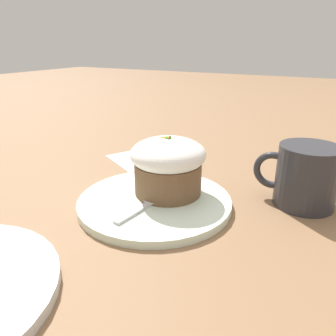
{
  "coord_description": "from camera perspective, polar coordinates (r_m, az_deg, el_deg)",
  "views": [
    {
      "loc": [
        -0.22,
        0.36,
        0.22
      ],
      "look_at": [
        -0.01,
        -0.03,
        0.05
      ],
      "focal_mm": 35.0,
      "sensor_mm": 36.0,
      "label": 1
    }
  ],
  "objects": [
    {
      "name": "dessert_plate",
      "position": [
        0.48,
        -2.32,
        -5.88
      ],
      "size": [
        0.22,
        0.22,
        0.01
      ],
      "color": "silver",
      "rests_on": "ground_plane"
    },
    {
      "name": "carrot_cake",
      "position": [
        0.47,
        -0.0,
        0.58
      ],
      "size": [
        0.11,
        0.11,
        0.09
      ],
      "color": "brown",
      "rests_on": "dessert_plate"
    },
    {
      "name": "spoon",
      "position": [
        0.47,
        -2.4,
        -5.38
      ],
      "size": [
        0.04,
        0.11,
        0.01
      ],
      "color": "silver",
      "rests_on": "dessert_plate"
    },
    {
      "name": "ground_plane",
      "position": [
        0.48,
        -2.31,
        -6.47
      ],
      "size": [
        4.0,
        4.0,
        0.0
      ],
      "primitive_type": "plane",
      "color": "#846042"
    },
    {
      "name": "paper_napkin",
      "position": [
        0.66,
        -5.25,
        1.57
      ],
      "size": [
        0.14,
        0.13,
        0.0
      ],
      "color": "white",
      "rests_on": "ground_plane"
    },
    {
      "name": "coffee_cup",
      "position": [
        0.5,
        22.77,
        -1.28
      ],
      "size": [
        0.12,
        0.08,
        0.09
      ],
      "color": "#2D2D33",
      "rests_on": "ground_plane"
    }
  ]
}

